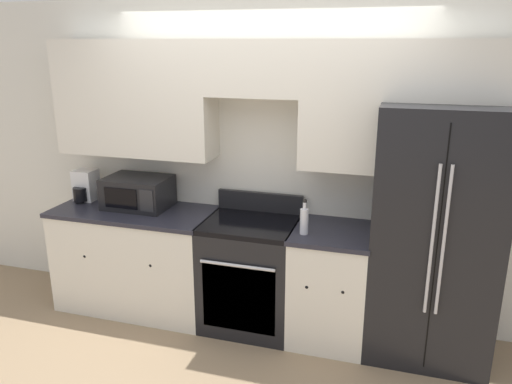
# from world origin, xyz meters

# --- Properties ---
(ground_plane) EXTENTS (12.00, 12.00, 0.00)m
(ground_plane) POSITION_xyz_m (0.00, 0.00, 0.00)
(ground_plane) COLOR #937A5B
(wall_back) EXTENTS (8.00, 0.39, 2.60)m
(wall_back) POSITION_xyz_m (0.00, 0.58, 1.54)
(wall_back) COLOR silver
(wall_back) RESTS_ON ground_plane
(lower_cabinets_left) EXTENTS (1.37, 0.64, 0.90)m
(lower_cabinets_left) POSITION_xyz_m (-1.08, 0.31, 0.45)
(lower_cabinets_left) COLOR silver
(lower_cabinets_left) RESTS_ON ground_plane
(lower_cabinets_right) EXTENTS (0.60, 0.64, 0.90)m
(lower_cabinets_right) POSITION_xyz_m (0.61, 0.31, 0.45)
(lower_cabinets_right) COLOR silver
(lower_cabinets_right) RESTS_ON ground_plane
(oven_range) EXTENTS (0.73, 0.65, 1.06)m
(oven_range) POSITION_xyz_m (-0.05, 0.31, 0.46)
(oven_range) COLOR black
(oven_range) RESTS_ON ground_plane
(refrigerator) EXTENTS (0.86, 0.81, 1.87)m
(refrigerator) POSITION_xyz_m (1.32, 0.39, 0.94)
(refrigerator) COLOR black
(refrigerator) RESTS_ON ground_plane
(microwave) EXTENTS (0.54, 0.40, 0.26)m
(microwave) POSITION_xyz_m (-1.07, 0.39, 1.03)
(microwave) COLOR black
(microwave) RESTS_ON lower_cabinets_left
(bottle) EXTENTS (0.06, 0.06, 0.27)m
(bottle) POSITION_xyz_m (0.41, 0.18, 1.01)
(bottle) COLOR silver
(bottle) RESTS_ON lower_cabinets_right
(coffee_maker) EXTENTS (0.18, 0.24, 0.27)m
(coffee_maker) POSITION_xyz_m (-1.62, 0.43, 1.03)
(coffee_maker) COLOR white
(coffee_maker) RESTS_ON lower_cabinets_left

